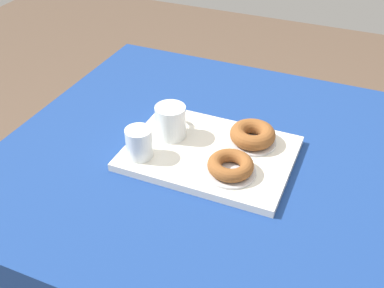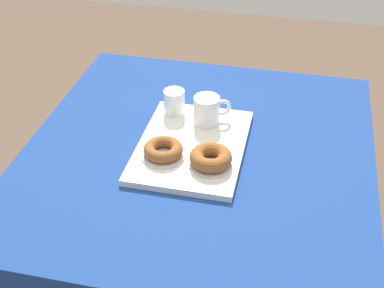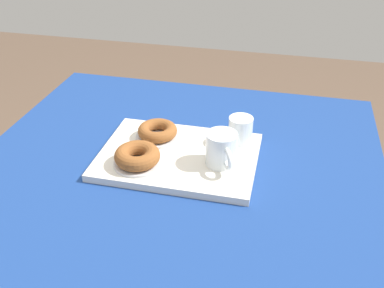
{
  "view_description": "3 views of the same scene",
  "coord_description": "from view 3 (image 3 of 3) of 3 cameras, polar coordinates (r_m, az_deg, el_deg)",
  "views": [
    {
      "loc": [
        -0.34,
        0.95,
        1.53
      ],
      "look_at": [
        0.04,
        0.04,
        0.8
      ],
      "focal_mm": 43.2,
      "sensor_mm": 36.0,
      "label": 1
    },
    {
      "loc": [
        -1.3,
        -0.27,
        1.74
      ],
      "look_at": [
        -0.01,
        0.02,
        0.79
      ],
      "focal_mm": 50.01,
      "sensor_mm": 36.0,
      "label": 2
    },
    {
      "loc": [
        0.28,
        -0.99,
        1.47
      ],
      "look_at": [
        0.04,
        0.03,
        0.82
      ],
      "focal_mm": 41.6,
      "sensor_mm": 36.0,
      "label": 3
    }
  ],
  "objects": [
    {
      "name": "sugar_donut_right",
      "position": [
        1.31,
        -4.45,
        1.71
      ],
      "size": [
        0.12,
        0.12,
        0.03
      ],
      "primitive_type": "torus",
      "color": "brown",
      "rests_on": "donut_plate_right"
    },
    {
      "name": "water_glass_near",
      "position": [
        1.29,
        6.22,
        1.57
      ],
      "size": [
        0.07,
        0.07,
        0.08
      ],
      "color": "white",
      "rests_on": "serving_tray"
    },
    {
      "name": "sugar_donut_left",
      "position": [
        1.2,
        -7.03,
        -1.49
      ],
      "size": [
        0.12,
        0.12,
        0.04
      ],
      "primitive_type": "torus",
      "color": "brown",
      "rests_on": "donut_plate_left"
    },
    {
      "name": "serving_tray",
      "position": [
        1.26,
        -1.96,
        -1.59
      ],
      "size": [
        0.44,
        0.32,
        0.02
      ],
      "primitive_type": "cube",
      "color": "silver",
      "rests_on": "dining_table"
    },
    {
      "name": "tea_mug_left",
      "position": [
        1.19,
        3.83,
        -0.71
      ],
      "size": [
        0.08,
        0.12,
        0.09
      ],
      "color": "white",
      "rests_on": "serving_tray"
    },
    {
      "name": "donut_plate_left",
      "position": [
        1.21,
        -6.96,
        -2.45
      ],
      "size": [
        0.13,
        0.13,
        0.01
      ],
      "primitive_type": "cylinder",
      "color": "silver",
      "rests_on": "serving_tray"
    },
    {
      "name": "dining_table",
      "position": [
        1.31,
        -1.89,
        -6.17
      ],
      "size": [
        1.14,
        1.06,
        0.76
      ],
      "color": "navy",
      "rests_on": "ground"
    },
    {
      "name": "donut_plate_right",
      "position": [
        1.32,
        -4.41,
        0.93
      ],
      "size": [
        0.13,
        0.13,
        0.01
      ],
      "primitive_type": "cylinder",
      "color": "silver",
      "rests_on": "serving_tray"
    }
  ]
}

